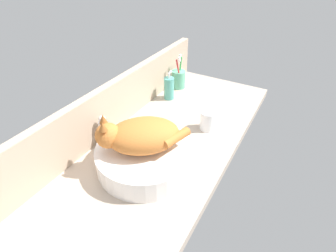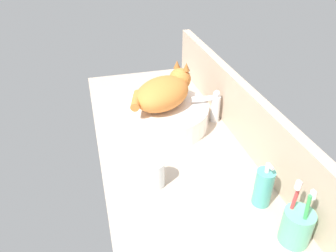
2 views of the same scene
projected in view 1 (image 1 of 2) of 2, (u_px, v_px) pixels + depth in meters
ground_plane at (165, 145)px, 110.42cm from camera, size 137.17×54.07×4.00cm
backsplash_panel at (114, 105)px, 113.28cm from camera, size 137.17×3.60×21.02cm
sink_basin at (145, 156)px, 95.60cm from camera, size 35.62×35.62×8.41cm
cat at (140, 135)px, 89.56cm from camera, size 29.02×30.10×14.00cm
faucet at (106, 130)px, 103.46cm from camera, size 4.03×11.86×13.60cm
soap_dispenser at (169, 88)px, 135.70cm from camera, size 5.21×5.21×14.94cm
toothbrush_cup at (178, 79)px, 146.71cm from camera, size 7.66×7.66×18.70cm
water_glass at (207, 122)px, 114.69cm from camera, size 6.54×6.54×8.69cm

